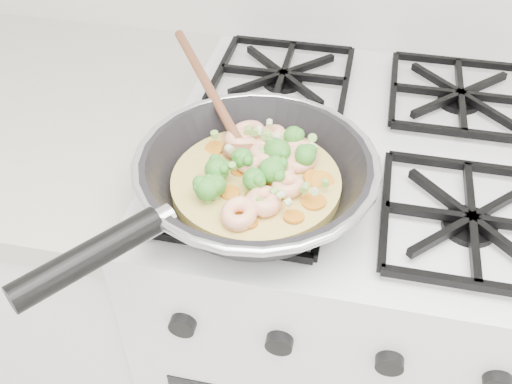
# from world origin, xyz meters

# --- Properties ---
(stove) EXTENTS (0.60, 0.60, 0.92)m
(stove) POSITION_xyz_m (0.00, 1.70, 0.46)
(stove) COLOR white
(stove) RESTS_ON ground
(skillet) EXTENTS (0.36, 0.54, 0.09)m
(skillet) POSITION_xyz_m (-0.13, 1.53, 0.96)
(skillet) COLOR black
(skillet) RESTS_ON stove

